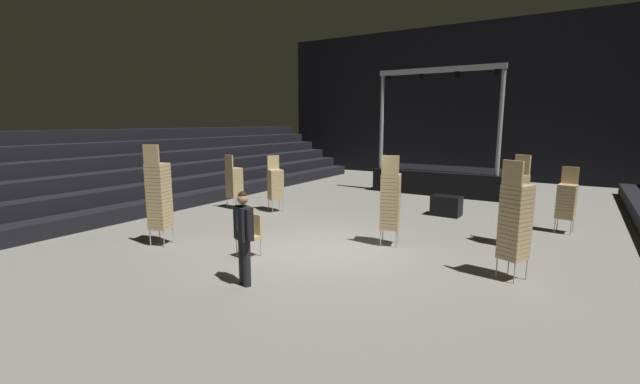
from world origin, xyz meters
TOP-DOWN VIEW (x-y plane):
  - ground_plane at (0.00, 0.00)m, footprint 22.00×30.00m
  - arena_end_wall at (0.00, 15.00)m, footprint 22.00×0.30m
  - bleacher_bank_left at (-8.75, 1.00)m, footprint 4.50×24.00m
  - stage_riser at (-0.00, 9.85)m, footprint 5.25×2.94m
  - man_with_tie at (-0.16, -2.64)m, footprint 0.55×0.38m
  - chair_stack_front_left at (-3.65, -1.78)m, footprint 0.55×0.55m
  - chair_stack_front_right at (-3.62, 2.78)m, footprint 0.61×0.61m
  - chair_stack_mid_left at (4.02, 0.29)m, footprint 0.59×0.59m
  - chair_stack_mid_right at (1.15, 1.15)m, footprint 0.54×0.54m
  - chair_stack_mid_centre at (4.77, 4.73)m, footprint 0.49×0.49m
  - chair_stack_rear_left at (-5.15, 2.42)m, footprint 0.51×0.51m
  - chair_stack_rear_right at (3.71, 2.70)m, footprint 0.60×0.60m
  - equipment_road_case at (1.46, 5.15)m, footprint 0.92×0.63m
  - loose_chair_near_man at (-1.18, -1.28)m, footprint 0.50×0.50m

SIDE VIEW (x-z plane):
  - ground_plane at x=0.00m, z-range -0.10..0.00m
  - equipment_road_case at x=1.46m, z-range 0.00..0.64m
  - loose_chair_near_man at x=-1.18m, z-range 0.06..1.01m
  - stage_riser at x=0.00m, z-range -1.96..3.13m
  - chair_stack_mid_centre at x=4.77m, z-range 0.00..1.80m
  - chair_stack_front_right at x=-3.62m, z-range 0.00..1.88m
  - chair_stack_rear_left at x=-5.15m, z-range 0.00..1.88m
  - man_with_tie at x=-0.16m, z-range 0.12..1.89m
  - chair_stack_mid_right at x=1.15m, z-range 0.00..2.22m
  - chair_stack_rear_right at x=3.71m, z-range 0.00..2.22m
  - chair_stack_mid_left at x=4.02m, z-range 0.00..2.30m
  - chair_stack_front_left at x=-3.65m, z-range 0.00..2.47m
  - bleacher_bank_left at x=-8.75m, z-range 0.00..2.70m
  - arena_end_wall at x=0.00m, z-range 0.00..8.00m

